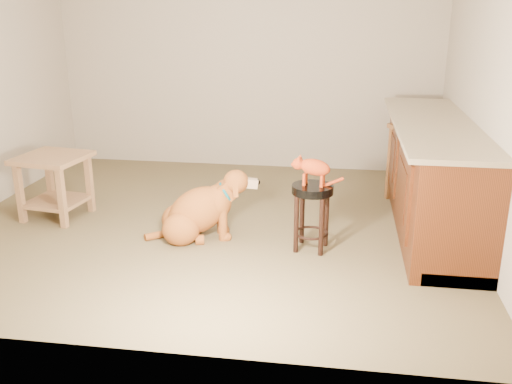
% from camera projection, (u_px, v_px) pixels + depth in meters
% --- Properties ---
extents(floor, '(4.50, 4.00, 0.01)m').
position_uv_depth(floor, '(212.00, 224.00, 5.19)').
color(floor, brown).
rests_on(floor, ground).
extents(room_shell, '(4.54, 4.04, 2.62)m').
position_uv_depth(room_shell, '(207.00, 33.00, 4.65)').
color(room_shell, '#A59885').
rests_on(room_shell, ground).
extents(cabinet_run, '(0.70, 2.56, 0.94)m').
position_uv_depth(cabinet_run, '(433.00, 178.00, 5.05)').
color(cabinet_run, '#461F0C').
rests_on(cabinet_run, ground).
extents(padded_stool, '(0.33, 0.33, 0.55)m').
position_uv_depth(padded_stool, '(312.00, 204.00, 4.55)').
color(padded_stool, black).
rests_on(padded_stool, ground).
extents(wood_stool, '(0.56, 0.56, 0.78)m').
position_uv_depth(wood_stool, '(414.00, 163.00, 5.63)').
color(wood_stool, brown).
rests_on(wood_stool, ground).
extents(side_table, '(0.65, 0.65, 0.59)m').
position_uv_depth(side_table, '(54.00, 177.00, 5.25)').
color(side_table, '#87603E').
rests_on(side_table, ground).
extents(golden_retriever, '(0.96, 0.58, 0.63)m').
position_uv_depth(golden_retriever, '(199.00, 212.00, 4.81)').
color(golden_retriever, brown).
rests_on(golden_retriever, ground).
extents(tabby_kitten, '(0.43, 0.16, 0.26)m').
position_uv_depth(tabby_kitten, '(312.00, 168.00, 4.46)').
color(tabby_kitten, maroon).
rests_on(tabby_kitten, padded_stool).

